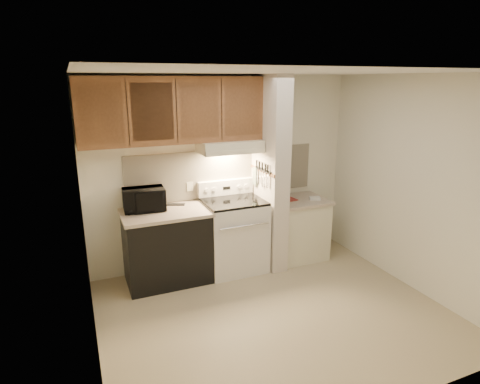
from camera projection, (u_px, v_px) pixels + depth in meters
floor at (274, 312)px, 4.34m from camera, size 3.60×3.60×0.00m
ceiling at (280, 72)px, 3.67m from camera, size 3.60×3.60×0.00m
wall_back at (224, 172)px, 5.33m from camera, size 3.60×2.50×0.02m
wall_left at (85, 227)px, 3.33m from camera, size 0.02×3.00×2.50m
wall_right at (413, 185)px, 4.68m from camera, size 0.02×3.00×2.50m
backsplash at (224, 173)px, 5.33m from camera, size 2.60×0.02×0.63m
range_body at (234, 236)px, 5.24m from camera, size 0.76×0.65×0.92m
oven_window at (243, 242)px, 4.95m from camera, size 0.50×0.01×0.30m
oven_handle at (245, 226)px, 4.86m from camera, size 0.65×0.02×0.02m
cooktop at (234, 201)px, 5.11m from camera, size 0.74×0.64×0.03m
range_backguard at (226, 187)px, 5.33m from camera, size 0.76×0.08×0.20m
range_display at (227, 188)px, 5.30m from camera, size 0.10×0.01×0.04m
range_knob_left_outer at (207, 190)px, 5.19m from camera, size 0.05×0.02×0.05m
range_knob_left_inner at (214, 189)px, 5.23m from camera, size 0.05×0.02×0.05m
range_knob_right_inner at (239, 187)px, 5.36m from camera, size 0.05×0.02×0.05m
range_knob_right_outer at (246, 186)px, 5.40m from camera, size 0.05×0.02×0.05m
dishwasher_front at (167, 248)px, 4.93m from camera, size 1.00×0.63×0.87m
left_countertop at (165, 213)px, 4.80m from camera, size 1.04×0.67×0.04m
spoon_rest at (176, 204)px, 5.04m from camera, size 0.23×0.15×0.02m
teal_jar at (132, 206)px, 4.85m from camera, size 0.10×0.10×0.10m
outlet at (190, 187)px, 5.17m from camera, size 0.08×0.01×0.12m
microwave at (144, 199)px, 4.80m from camera, size 0.50×0.36×0.27m
partition_pillar at (270, 174)px, 5.21m from camera, size 0.22×0.70×2.50m
pillar_trim at (262, 171)px, 5.16m from camera, size 0.01×0.70×0.04m
knife_strip at (263, 170)px, 5.11m from camera, size 0.02×0.42×0.04m
knife_blade_a at (268, 181)px, 4.98m from camera, size 0.01×0.03×0.16m
knife_handle_a at (268, 169)px, 4.96m from camera, size 0.02×0.02×0.10m
knife_blade_b at (265, 180)px, 5.07m from camera, size 0.01×0.04×0.18m
knife_handle_b at (266, 168)px, 5.00m from camera, size 0.02×0.02×0.10m
knife_blade_c at (263, 179)px, 5.13m from camera, size 0.01×0.04×0.20m
knife_handle_c at (262, 166)px, 5.09m from camera, size 0.02×0.02×0.10m
knife_blade_d at (260, 177)px, 5.19m from camera, size 0.01×0.04×0.16m
knife_handle_d at (260, 165)px, 5.16m from camera, size 0.02×0.02×0.10m
knife_blade_e at (257, 176)px, 5.26m from camera, size 0.01×0.04×0.18m
knife_handle_e at (257, 164)px, 5.24m from camera, size 0.02×0.02×0.10m
oven_mitt at (255, 176)px, 5.33m from camera, size 0.03×0.10×0.24m
right_cab_base at (298, 230)px, 5.61m from camera, size 0.70×0.60×0.81m
right_countertop at (299, 201)px, 5.50m from camera, size 0.74×0.64×0.04m
red_folder at (284, 198)px, 5.51m from camera, size 0.28×0.36×0.01m
white_box at (315, 198)px, 5.47m from camera, size 0.17×0.14×0.04m
range_hood at (230, 146)px, 5.04m from camera, size 0.78×0.44×0.15m
hood_lip at (236, 152)px, 4.86m from camera, size 0.78×0.04×0.06m
upper_cabinets at (173, 110)px, 4.70m from camera, size 2.18×0.33×0.77m
cab_door_a at (101, 113)px, 4.25m from camera, size 0.46×0.01×0.63m
cab_gap_a at (127, 113)px, 4.35m from camera, size 0.01×0.01×0.73m
cab_door_b at (153, 112)px, 4.45m from camera, size 0.46×0.01×0.63m
cab_gap_b at (177, 111)px, 4.55m from camera, size 0.01×0.01×0.73m
cab_door_c at (200, 111)px, 4.66m from camera, size 0.46×0.01×0.63m
cab_gap_c at (222, 110)px, 4.76m from camera, size 0.01×0.01×0.73m
cab_door_d at (243, 109)px, 4.86m from camera, size 0.46×0.01×0.63m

